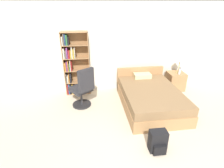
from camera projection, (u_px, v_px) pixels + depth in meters
wall_back at (123, 48)px, 5.27m from camera, size 9.00×0.06×2.60m
bookshelf at (73, 64)px, 5.07m from camera, size 0.74×0.28×1.85m
bed at (149, 97)px, 4.69m from camera, size 1.43×2.10×0.77m
office_chair at (83, 89)px, 4.51m from camera, size 0.70×0.72×1.12m
nightstand at (175, 81)px, 5.57m from camera, size 0.51×0.50×0.57m
table_lamp at (180, 59)px, 5.28m from camera, size 0.23×0.23×0.54m
water_bottle at (180, 71)px, 5.30m from camera, size 0.07×0.07×0.21m
backpack_black at (158, 142)px, 3.24m from camera, size 0.32×0.27×0.43m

